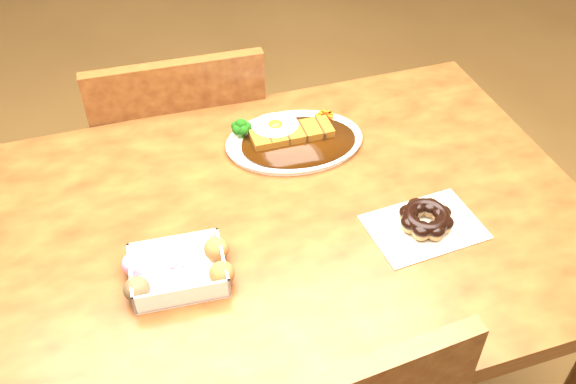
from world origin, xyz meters
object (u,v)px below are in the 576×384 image
object	(u,v)px
table	(274,256)
pon_de_ring	(426,220)
katsu_curry_plate	(292,138)
donut_box	(178,269)
chair_far	(183,166)

from	to	relation	value
table	pon_de_ring	world-z (taller)	pon_de_ring
katsu_curry_plate	donut_box	xyz separation A→B (m)	(-0.30, -0.29, 0.01)
table	chair_far	distance (m)	0.57
katsu_curry_plate	donut_box	bearing A→B (deg)	-135.58
pon_de_ring	chair_far	bearing A→B (deg)	118.81
chair_far	katsu_curry_plate	size ratio (longest dim) A/B	2.88
table	katsu_curry_plate	distance (m)	0.26
chair_far	pon_de_ring	world-z (taller)	chair_far
katsu_curry_plate	table	bearing A→B (deg)	-116.71
pon_de_ring	table	bearing A→B (deg)	157.83
table	katsu_curry_plate	world-z (taller)	katsu_curry_plate
donut_box	pon_de_ring	world-z (taller)	donut_box
table	donut_box	size ratio (longest dim) A/B	6.40
table	chair_far	world-z (taller)	chair_far
katsu_curry_plate	pon_de_ring	xyz separation A→B (m)	(0.15, -0.31, 0.01)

